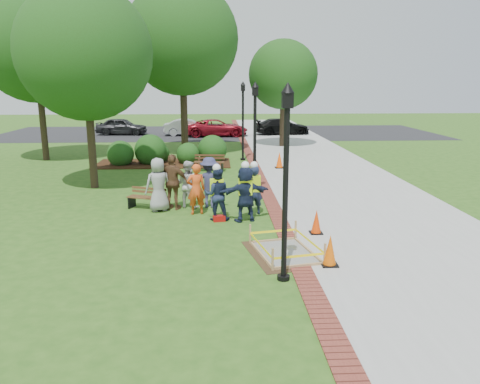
{
  "coord_description": "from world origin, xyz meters",
  "views": [
    {
      "loc": [
        -0.19,
        -12.54,
        4.28
      ],
      "look_at": [
        0.5,
        1.2,
        1.0
      ],
      "focal_mm": 35.0,
      "sensor_mm": 36.0,
      "label": 1
    }
  ],
  "objects_px": {
    "bench_near": "(147,202)",
    "wet_concrete_pad": "(285,245)",
    "cone_front": "(330,251)",
    "lamp_near": "(286,169)",
    "hivis_worker_a": "(245,192)",
    "hivis_worker_b": "(254,188)",
    "hivis_worker_c": "(217,192)"
  },
  "relations": [
    {
      "from": "wet_concrete_pad",
      "to": "cone_front",
      "type": "bearing_deg",
      "value": -41.3
    },
    {
      "from": "bench_near",
      "to": "cone_front",
      "type": "height_order",
      "value": "cone_front"
    },
    {
      "from": "cone_front",
      "to": "lamp_near",
      "type": "bearing_deg",
      "value": -148.65
    },
    {
      "from": "bench_near",
      "to": "lamp_near",
      "type": "bearing_deg",
      "value": -57.5
    },
    {
      "from": "hivis_worker_a",
      "to": "hivis_worker_c",
      "type": "bearing_deg",
      "value": 168.67
    },
    {
      "from": "wet_concrete_pad",
      "to": "bench_near",
      "type": "xyz_separation_m",
      "value": [
        -4.12,
        4.5,
        -0.01
      ]
    },
    {
      "from": "hivis_worker_a",
      "to": "bench_near",
      "type": "bearing_deg",
      "value": 154.12
    },
    {
      "from": "wet_concrete_pad",
      "to": "hivis_worker_a",
      "type": "bearing_deg",
      "value": 106.03
    },
    {
      "from": "wet_concrete_pad",
      "to": "lamp_near",
      "type": "xyz_separation_m",
      "value": [
        -0.26,
        -1.56,
        2.25
      ]
    },
    {
      "from": "hivis_worker_a",
      "to": "hivis_worker_b",
      "type": "xyz_separation_m",
      "value": [
        0.33,
        0.75,
        -0.06
      ]
    },
    {
      "from": "hivis_worker_a",
      "to": "hivis_worker_c",
      "type": "distance_m",
      "value": 0.89
    },
    {
      "from": "wet_concrete_pad",
      "to": "cone_front",
      "type": "height_order",
      "value": "cone_front"
    },
    {
      "from": "lamp_near",
      "to": "hivis_worker_c",
      "type": "height_order",
      "value": "lamp_near"
    },
    {
      "from": "lamp_near",
      "to": "hivis_worker_c",
      "type": "bearing_deg",
      "value": 107.36
    },
    {
      "from": "cone_front",
      "to": "hivis_worker_b",
      "type": "xyz_separation_m",
      "value": [
        -1.45,
        4.48,
        0.51
      ]
    },
    {
      "from": "hivis_worker_a",
      "to": "hivis_worker_c",
      "type": "relative_size",
      "value": 1.06
    },
    {
      "from": "bench_near",
      "to": "lamp_near",
      "type": "xyz_separation_m",
      "value": [
        3.86,
        -6.06,
        2.25
      ]
    },
    {
      "from": "lamp_near",
      "to": "hivis_worker_b",
      "type": "height_order",
      "value": "lamp_near"
    },
    {
      "from": "bench_near",
      "to": "lamp_near",
      "type": "height_order",
      "value": "lamp_near"
    },
    {
      "from": "bench_near",
      "to": "wet_concrete_pad",
      "type": "bearing_deg",
      "value": -47.53
    },
    {
      "from": "cone_front",
      "to": "hivis_worker_a",
      "type": "relative_size",
      "value": 0.41
    },
    {
      "from": "lamp_near",
      "to": "hivis_worker_b",
      "type": "relative_size",
      "value": 2.42
    },
    {
      "from": "bench_near",
      "to": "hivis_worker_c",
      "type": "relative_size",
      "value": 0.77
    },
    {
      "from": "hivis_worker_b",
      "to": "hivis_worker_c",
      "type": "bearing_deg",
      "value": -154.45
    },
    {
      "from": "hivis_worker_b",
      "to": "hivis_worker_c",
      "type": "height_order",
      "value": "hivis_worker_c"
    },
    {
      "from": "hivis_worker_a",
      "to": "wet_concrete_pad",
      "type": "bearing_deg",
      "value": -73.97
    },
    {
      "from": "cone_front",
      "to": "bench_near",
      "type": "bearing_deg",
      "value": 133.53
    },
    {
      "from": "wet_concrete_pad",
      "to": "lamp_near",
      "type": "height_order",
      "value": "lamp_near"
    },
    {
      "from": "lamp_near",
      "to": "hivis_worker_b",
      "type": "distance_m",
      "value": 5.46
    },
    {
      "from": "wet_concrete_pad",
      "to": "bench_near",
      "type": "relative_size",
      "value": 1.87
    },
    {
      "from": "bench_near",
      "to": "hivis_worker_b",
      "type": "relative_size",
      "value": 0.79
    },
    {
      "from": "hivis_worker_c",
      "to": "wet_concrete_pad",
      "type": "bearing_deg",
      "value": -60.98
    }
  ]
}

